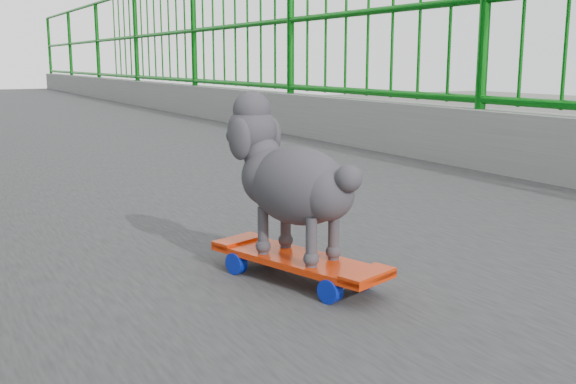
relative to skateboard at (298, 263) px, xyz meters
The scene contains 3 objects.
railing 1.24m from the skateboard, 72.69° to the left, with size 3.00×24.00×1.42m.
skateboard is the anchor object (origin of this frame).
poodle 0.21m from the skateboard, 107.66° to the left, with size 0.26×0.42×0.37m.
Camera 1 is at (-1.17, -2.57, 7.54)m, focal length 42.00 mm.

